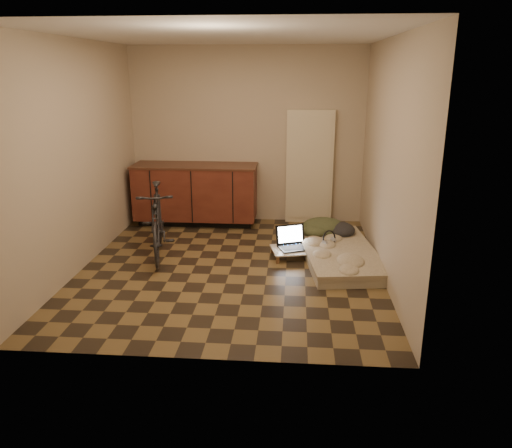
# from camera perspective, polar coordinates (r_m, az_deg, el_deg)

# --- Properties ---
(room_shell) EXTENTS (3.50, 4.00, 2.60)m
(room_shell) POSITION_cam_1_polar(r_m,az_deg,el_deg) (5.64, -3.03, 7.45)
(room_shell) COLOR brown
(room_shell) RESTS_ON ground
(cabinets) EXTENTS (1.84, 0.62, 0.91)m
(cabinets) POSITION_cam_1_polar(r_m,az_deg,el_deg) (7.58, -6.90, 3.46)
(cabinets) COLOR black
(cabinets) RESTS_ON ground
(appliance_panel) EXTENTS (0.70, 0.10, 1.70)m
(appliance_panel) POSITION_cam_1_polar(r_m,az_deg,el_deg) (7.58, 6.13, 6.46)
(appliance_panel) COLOR beige
(appliance_panel) RESTS_ON ground
(bicycle) EXTENTS (0.78, 1.59, 0.99)m
(bicycle) POSITION_cam_1_polar(r_m,az_deg,el_deg) (6.31, -11.23, 0.71)
(bicycle) COLOR black
(bicycle) RESTS_ON ground
(futon) EXTENTS (1.08, 1.87, 0.15)m
(futon) POSITION_cam_1_polar(r_m,az_deg,el_deg) (6.27, 9.45, -3.36)
(futon) COLOR #A89E86
(futon) RESTS_ON ground
(clothing_pile) EXTENTS (0.70, 0.61, 0.25)m
(clothing_pile) POSITION_cam_1_polar(r_m,az_deg,el_deg) (6.82, 8.27, 0.20)
(clothing_pile) COLOR #333B22
(clothing_pile) RESTS_ON futon
(headphones) EXTENTS (0.32, 0.32, 0.16)m
(headphones) POSITION_cam_1_polar(r_m,az_deg,el_deg) (6.34, 8.37, -1.58)
(headphones) COLOR black
(headphones) RESTS_ON futon
(lap_desk) EXTENTS (0.74, 0.56, 0.11)m
(lap_desk) POSITION_cam_1_polar(r_m,az_deg,el_deg) (6.29, 4.87, -2.93)
(lap_desk) COLOR brown
(lap_desk) RESTS_ON ground
(laptop) EXTENTS (0.48, 0.46, 0.26)m
(laptop) POSITION_cam_1_polar(r_m,az_deg,el_deg) (6.30, 4.28, -2.22)
(laptop) COLOR black
(laptop) RESTS_ON lap_desk
(mouse) EXTENTS (0.08, 0.10, 0.03)m
(mouse) POSITION_cam_1_polar(r_m,az_deg,el_deg) (6.28, 6.71, -2.73)
(mouse) COLOR silver
(mouse) RESTS_ON lap_desk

